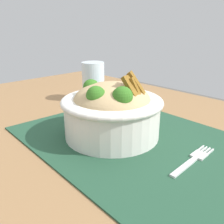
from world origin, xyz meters
name	(u,v)px	position (x,y,z in m)	size (l,w,h in m)	color
table	(134,174)	(0.00, 0.00, 0.69)	(1.35, 0.78, 0.76)	olive
placemat	(139,142)	(0.01, 0.00, 0.76)	(0.48, 0.34, 0.00)	#1E422D
bowl	(112,110)	(-0.05, -0.02, 0.82)	(0.20, 0.20, 0.13)	silver
fork	(194,159)	(0.12, 0.01, 0.77)	(0.02, 0.12, 0.00)	silver
drinking_glass	(93,84)	(-0.27, 0.12, 0.81)	(0.06, 0.06, 0.11)	silver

